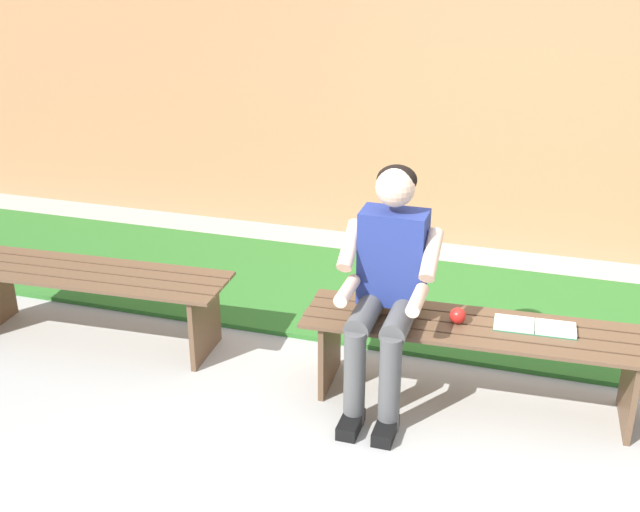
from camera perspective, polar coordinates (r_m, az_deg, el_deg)
The scene contains 8 objects.
ground_plane at distance 3.81m, azimuth -9.09°, elevation -15.84°, with size 10.00×7.00×0.04m, color #9E9E99.
grass_strip at distance 5.45m, azimuth 0.43°, elevation -2.44°, with size 9.00×1.42×0.03m, color #2D6B28.
brick_wall at distance 6.09m, azimuth 10.02°, elevation 14.10°, with size 9.50×0.24×2.89m, color #B27A51.
bench_near at distance 4.15m, azimuth 11.28°, elevation -6.33°, with size 1.81×0.53×0.46m.
bench_far at distance 4.87m, azimuth -16.35°, elevation -2.31°, with size 1.70×0.53×0.46m.
person_seated at distance 3.96m, azimuth 4.95°, elevation -1.81°, with size 0.50×0.69×1.26m.
apple at distance 4.09m, azimuth 10.07°, elevation -4.31°, with size 0.09×0.09×0.09m, color red.
book_open at distance 4.14m, azimuth 15.46°, elevation -5.02°, with size 0.42×0.18×0.02m.
Camera 1 is at (-0.28, 3.62, 2.35)m, focal length 43.67 mm.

